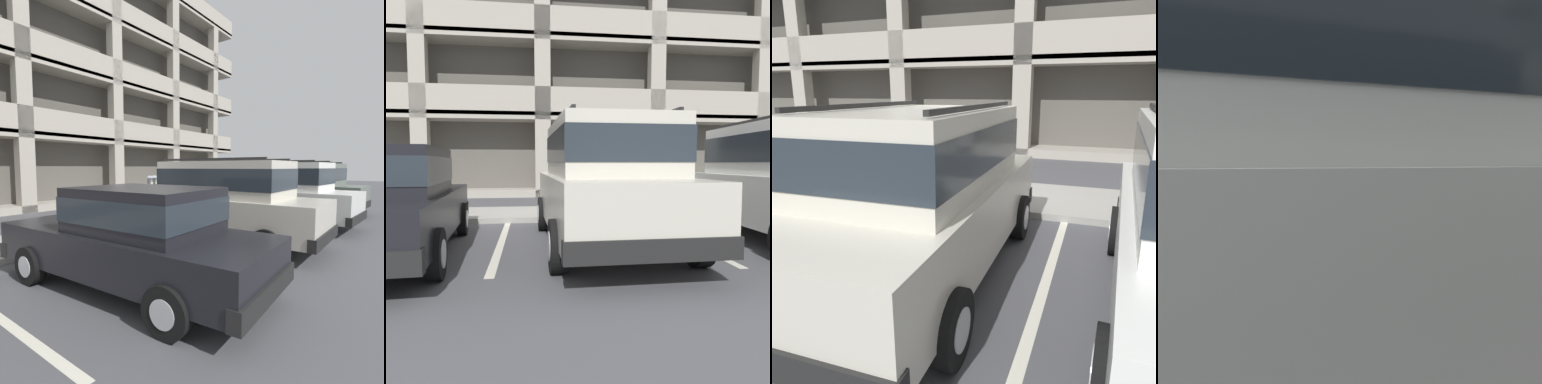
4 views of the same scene
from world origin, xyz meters
TOP-DOWN VIEW (x-y plane):
  - ground_plane at (0.00, 0.00)m, footprint 80.00×80.00m
  - sidewalk at (0.00, 1.30)m, footprint 40.00×2.20m
  - parking_stall_lines at (1.57, -1.40)m, footprint 12.71×4.80m
  - silver_suv at (0.10, -2.22)m, footprint 2.08×4.81m
  - red_sedan at (-3.07, -2.57)m, footprint 2.03×4.58m
  - dark_hatchback at (3.19, -2.37)m, footprint 2.18×4.87m
  - blue_coupe at (6.44, -2.12)m, footprint 2.19×4.87m
  - parking_meter_near at (0.27, 0.35)m, footprint 0.35×0.12m
  - parking_meter_far at (6.57, 0.38)m, footprint 0.35×0.12m
  - fire_hydrant at (5.18, 0.65)m, footprint 0.30×0.30m

SIDE VIEW (x-z plane):
  - ground_plane at x=0.00m, z-range -0.10..0.00m
  - parking_stall_lines at x=1.57m, z-range 0.00..0.01m
  - sidewalk at x=0.00m, z-range 0.00..0.12m
  - fire_hydrant at x=5.18m, z-range 0.11..0.81m
  - red_sedan at x=-3.07m, z-range 0.05..1.59m
  - silver_suv at x=0.10m, z-range 0.07..2.11m
  - dark_hatchback at x=3.19m, z-range 0.07..2.11m
  - blue_coupe at x=6.44m, z-range 0.07..2.11m
  - parking_meter_far at x=6.57m, z-range 0.47..1.91m
  - parking_meter_near at x=0.27m, z-range 0.48..1.95m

